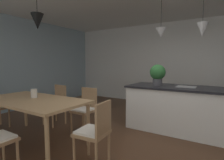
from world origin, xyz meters
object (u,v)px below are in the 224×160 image
(chair_far_left, at_px, (56,103))
(chair_far_right, at_px, (85,108))
(chair_kitchen_end, at_px, (95,131))
(dining_table, at_px, (33,103))
(potted_plant_on_island, at_px, (158,73))
(vase_on_dining_table, at_px, (34,93))
(kitchen_island, at_px, (178,108))

(chair_far_left, relative_size, chair_far_right, 1.00)
(chair_far_left, distance_m, chair_kitchen_end, 1.95)
(chair_far_right, bearing_deg, dining_table, -116.62)
(dining_table, relative_size, chair_far_right, 2.20)
(dining_table, xyz_separation_m, potted_plant_on_island, (1.56, 1.90, 0.46))
(chair_far_left, xyz_separation_m, chair_far_right, (0.86, 0.00, 0.00))
(potted_plant_on_island, bearing_deg, chair_far_left, -152.29)
(dining_table, xyz_separation_m, vase_on_dining_table, (-0.10, 0.10, 0.14))
(dining_table, height_order, potted_plant_on_island, potted_plant_on_island)
(chair_kitchen_end, xyz_separation_m, vase_on_dining_table, (-1.42, 0.09, 0.36))
(vase_on_dining_table, bearing_deg, chair_kitchen_end, -3.67)
(dining_table, bearing_deg, chair_far_left, 116.45)
(chair_far_right, relative_size, vase_on_dining_table, 5.58)
(chair_kitchen_end, xyz_separation_m, kitchen_island, (0.67, 1.89, -0.01))
(chair_far_left, relative_size, vase_on_dining_table, 5.58)
(dining_table, relative_size, chair_far_left, 2.20)
(dining_table, bearing_deg, chair_kitchen_end, 0.21)
(dining_table, relative_size, kitchen_island, 0.96)
(dining_table, distance_m, chair_kitchen_end, 1.34)
(dining_table, bearing_deg, kitchen_island, 43.64)
(vase_on_dining_table, bearing_deg, potted_plant_on_island, 47.45)
(chair_far_left, bearing_deg, vase_on_dining_table, -66.61)
(chair_far_right, relative_size, chair_kitchen_end, 1.00)
(chair_kitchen_end, relative_size, vase_on_dining_table, 5.58)
(chair_kitchen_end, relative_size, potted_plant_on_island, 1.96)
(chair_far_right, xyz_separation_m, vase_on_dining_table, (-0.53, -0.76, 0.36))
(chair_far_left, relative_size, chair_kitchen_end, 1.00)
(dining_table, distance_m, potted_plant_on_island, 2.50)
(chair_far_left, height_order, kitchen_island, kitchen_island)
(kitchen_island, bearing_deg, chair_far_right, -146.28)
(chair_kitchen_end, height_order, vase_on_dining_table, vase_on_dining_table)
(kitchen_island, height_order, potted_plant_on_island, potted_plant_on_island)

